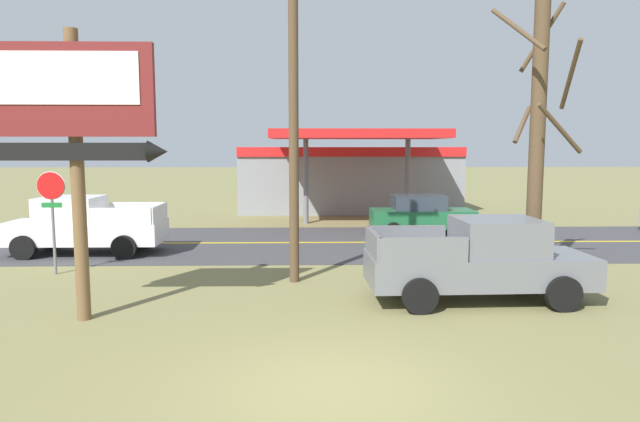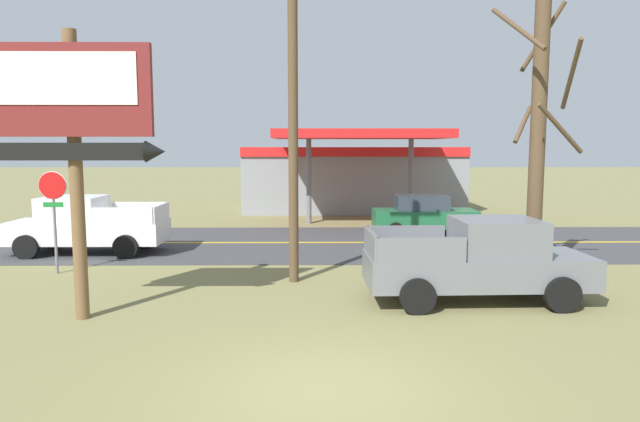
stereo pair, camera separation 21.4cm
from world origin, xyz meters
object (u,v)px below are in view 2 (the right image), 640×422
(car_green_near_lane, at_px, (423,215))
(bare_tree, at_px, (538,136))
(motel_sign, at_px, (74,121))
(pickup_grey_parked_on_lawn, at_px, (479,261))
(pickup_white_on_road, at_px, (85,226))
(utility_pole, at_px, (293,91))
(gas_station, at_px, (352,176))
(stop_sign, at_px, (53,204))

(car_green_near_lane, bearing_deg, bare_tree, -80.55)
(motel_sign, height_order, pickup_grey_parked_on_lawn, motel_sign)
(pickup_grey_parked_on_lawn, relative_size, pickup_white_on_road, 1.01)
(utility_pole, xyz_separation_m, gas_station, (2.69, 17.22, -3.16))
(utility_pole, xyz_separation_m, bare_tree, (6.44, -0.16, -1.19))
(car_green_near_lane, bearing_deg, stop_sign, -149.31)
(gas_station, relative_size, pickup_grey_parked_on_lawn, 2.28)
(pickup_grey_parked_on_lawn, distance_m, car_green_near_lane, 10.09)
(stop_sign, relative_size, utility_pole, 0.31)
(gas_station, height_order, car_green_near_lane, gas_station)
(utility_pole, xyz_separation_m, car_green_near_lane, (5.06, 8.09, -4.27))
(stop_sign, height_order, pickup_white_on_road, stop_sign)
(gas_station, bearing_deg, car_green_near_lane, -75.44)
(utility_pole, distance_m, pickup_grey_parked_on_lawn, 6.40)
(stop_sign, relative_size, pickup_white_on_road, 0.57)
(motel_sign, xyz_separation_m, bare_tree, (10.75, 3.26, -0.26))
(stop_sign, bearing_deg, gas_station, 59.46)
(motel_sign, relative_size, pickup_grey_parked_on_lawn, 1.14)
(bare_tree, height_order, pickup_grey_parked_on_lawn, bare_tree)
(motel_sign, xyz_separation_m, utility_pole, (4.31, 3.41, 0.93))
(utility_pole, xyz_separation_m, pickup_grey_parked_on_lawn, (4.45, -1.98, -4.14))
(utility_pole, distance_m, car_green_near_lane, 10.46)
(motel_sign, bearing_deg, car_green_near_lane, 50.83)
(utility_pole, bearing_deg, pickup_grey_parked_on_lawn, -23.98)
(pickup_white_on_road, xyz_separation_m, car_green_near_lane, (12.31, 4.00, -0.13))
(motel_sign, bearing_deg, pickup_white_on_road, 111.35)
(car_green_near_lane, bearing_deg, utility_pole, -122.03)
(motel_sign, distance_m, gas_station, 21.91)
(pickup_white_on_road, height_order, car_green_near_lane, pickup_white_on_road)
(utility_pole, distance_m, bare_tree, 6.55)
(motel_sign, relative_size, stop_sign, 2.04)
(stop_sign, height_order, car_green_near_lane, stop_sign)
(gas_station, height_order, pickup_white_on_road, gas_station)
(bare_tree, distance_m, car_green_near_lane, 8.91)
(stop_sign, bearing_deg, car_green_near_lane, 30.69)
(pickup_grey_parked_on_lawn, height_order, pickup_white_on_road, same)
(bare_tree, bearing_deg, stop_sign, 174.99)
(bare_tree, relative_size, pickup_grey_parked_on_lawn, 1.42)
(bare_tree, bearing_deg, gas_station, 102.16)
(pickup_white_on_road, bearing_deg, gas_station, 52.87)
(utility_pole, height_order, bare_tree, utility_pole)
(bare_tree, relative_size, car_green_near_lane, 1.78)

